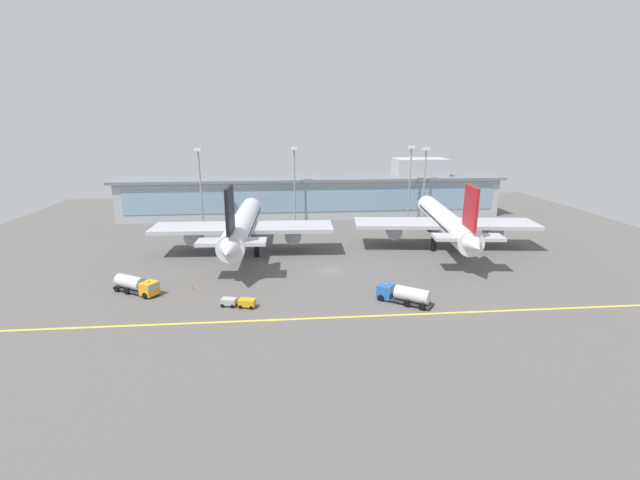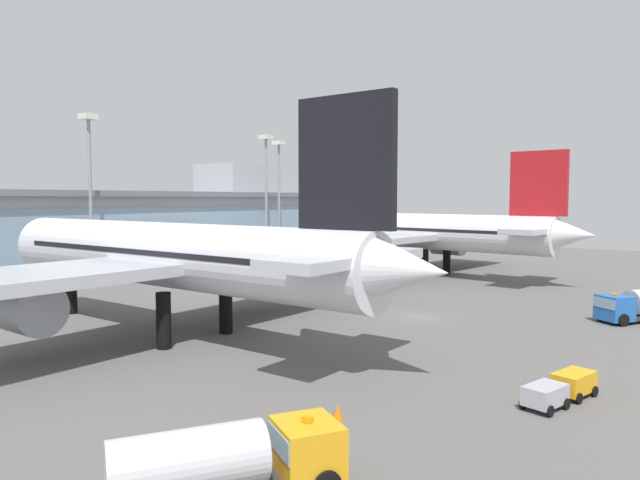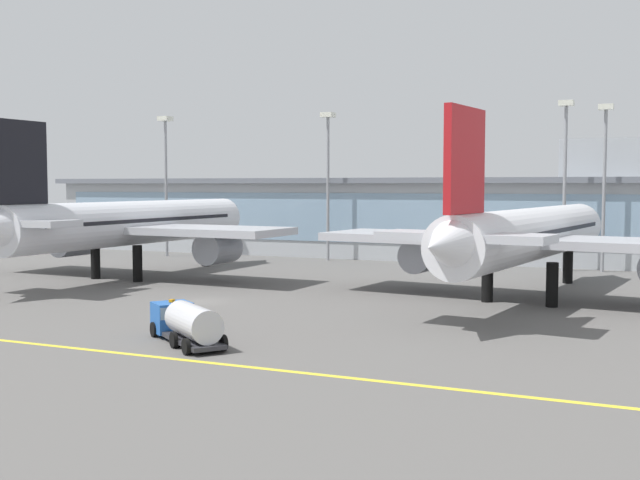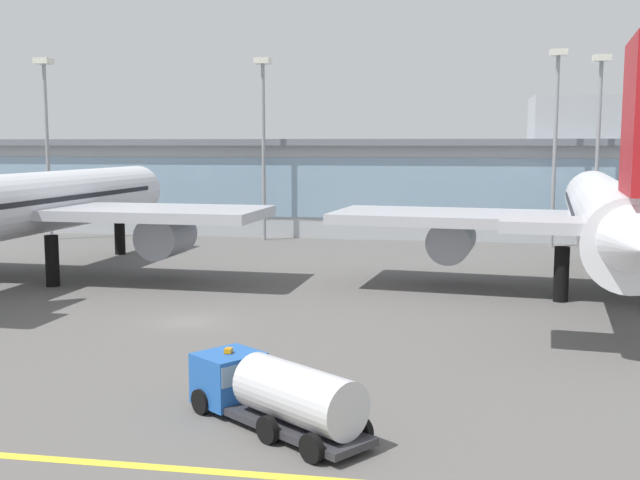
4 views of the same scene
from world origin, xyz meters
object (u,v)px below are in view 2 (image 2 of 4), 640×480
(airliner_near_left, at_px, (172,257))
(baggage_tug_near, at_px, (561,388))
(fuel_tanker_truck, at_px, (640,305))
(apron_light_mast_far_east, at_px, (279,181))
(apron_light_mast_west, at_px, (266,179))
(airliner_near_right, at_px, (419,232))
(safety_cone, at_px, (338,412))
(apron_light_mast_east, at_px, (90,173))
(service_truck_far, at_px, (233,460))

(airliner_near_left, xyz_separation_m, baggage_tug_near, (1.40, -29.65, -5.63))
(fuel_tanker_truck, height_order, apron_light_mast_far_east, apron_light_mast_far_east)
(baggage_tug_near, xyz_separation_m, apron_light_mast_west, (44.78, 58.59, 13.68))
(airliner_near_left, distance_m, airliner_near_right, 46.51)
(apron_light_mast_west, relative_size, apron_light_mast_far_east, 1.03)
(airliner_near_right, bearing_deg, apron_light_mast_far_east, -1.72)
(airliner_near_right, distance_m, safety_cone, 58.49)
(airliner_near_left, relative_size, safety_cone, 65.12)
(apron_light_mast_far_east, distance_m, safety_cone, 78.79)
(apron_light_mast_west, bearing_deg, fuel_tanker_truck, -106.99)
(apron_light_mast_west, height_order, apron_light_mast_east, apron_light_mast_west)
(apron_light_mast_west, height_order, safety_cone, apron_light_mast_west)
(fuel_tanker_truck, height_order, safety_cone, fuel_tanker_truck)
(baggage_tug_near, relative_size, service_truck_far, 0.65)
(safety_cone, bearing_deg, airliner_near_right, 21.49)
(fuel_tanker_truck, relative_size, apron_light_mast_east, 0.40)
(airliner_near_right, bearing_deg, safety_cone, 118.21)
(airliner_near_left, relative_size, apron_light_mast_far_east, 2.26)
(service_truck_far, height_order, apron_light_mast_far_east, apron_light_mast_far_east)
(service_truck_far, relative_size, apron_light_mast_east, 0.41)
(baggage_tug_near, xyz_separation_m, safety_cone, (-9.04, 8.68, -0.42))
(apron_light_mast_far_east, bearing_deg, airliner_near_right, -98.44)
(airliner_near_left, relative_size, apron_light_mast_east, 2.22)
(apron_light_mast_west, bearing_deg, service_truck_far, -140.83)
(baggage_tug_near, distance_m, apron_light_mast_east, 61.82)
(baggage_tug_near, distance_m, apron_light_mast_west, 75.00)
(apron_light_mast_west, distance_m, safety_cone, 74.74)
(safety_cone, bearing_deg, apron_light_mast_west, 42.84)
(airliner_near_right, distance_m, apron_light_mast_west, 29.76)
(fuel_tanker_truck, bearing_deg, airliner_near_left, -10.59)
(apron_light_mast_east, xyz_separation_m, safety_cone, (-20.30, -50.57, -13.98))
(fuel_tanker_truck, bearing_deg, service_truck_far, 26.30)
(service_truck_far, xyz_separation_m, apron_light_mast_west, (62.76, 51.14, 12.97))
(airliner_near_right, relative_size, fuel_tanker_truck, 5.61)
(airliner_near_left, relative_size, fuel_tanker_truck, 5.53)
(airliner_near_left, bearing_deg, service_truck_far, 145.52)
(baggage_tug_near, height_order, apron_light_mast_west, apron_light_mast_west)
(apron_light_mast_west, bearing_deg, apron_light_mast_far_east, 11.83)
(fuel_tanker_truck, xyz_separation_m, apron_light_mast_east, (-15.38, 60.01, 12.84))
(airliner_near_right, height_order, apron_light_mast_east, apron_light_mast_east)
(fuel_tanker_truck, distance_m, baggage_tug_near, 26.66)
(airliner_near_left, bearing_deg, airliner_near_right, -87.30)
(fuel_tanker_truck, bearing_deg, apron_light_mast_east, -38.90)
(fuel_tanker_truck, xyz_separation_m, apron_light_mast_far_east, (22.86, 60.34, 12.64))
(service_truck_far, distance_m, apron_light_mast_far_east, 86.20)
(baggage_tug_near, bearing_deg, apron_light_mast_west, 67.72)
(apron_light_mast_far_east, bearing_deg, apron_light_mast_east, -179.51)
(airliner_near_left, relative_size, baggage_tug_near, 8.30)
(fuel_tanker_truck, bearing_deg, apron_light_mast_far_east, -74.02)
(apron_light_mast_east, distance_m, apron_light_mast_far_east, 38.24)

